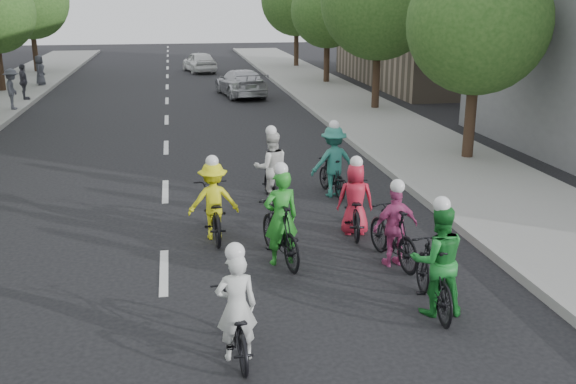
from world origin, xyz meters
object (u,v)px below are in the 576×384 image
object	(u,v)px
cyclist_0	(236,319)
cyclist_1	(436,268)
cyclist_2	(213,207)
cyclist_6	(271,174)
spectator_0	(12,89)
follow_car_trail	(199,62)
cyclist_4	(354,206)
cyclist_3	(394,232)
spectator_2	(40,70)
follow_car_lead	(241,83)
cyclist_5	(280,227)
cyclist_7	(333,166)
spectator_1	(24,82)

from	to	relation	value
cyclist_0	cyclist_1	bearing A→B (deg)	-169.37
cyclist_2	cyclist_6	world-z (taller)	cyclist_6
cyclist_0	spectator_0	size ratio (longest dim) A/B	0.98
cyclist_1	follow_car_trail	xyz separation A→B (m)	(-2.03, 34.20, -0.04)
follow_car_trail	cyclist_2	bearing A→B (deg)	76.49
cyclist_0	cyclist_4	xyz separation A→B (m)	(2.85, 4.32, 0.05)
cyclist_6	cyclist_1	bearing A→B (deg)	102.35
cyclist_3	spectator_2	xyz separation A→B (m)	(-10.79, 26.22, 0.32)
cyclist_2	spectator_0	distance (m)	17.77
cyclist_6	follow_car_trail	xyz separation A→B (m)	(-0.41, 28.24, 0.00)
cyclist_2	follow_car_lead	distance (m)	19.44
cyclist_5	cyclist_1	bearing A→B (deg)	120.31
cyclist_7	spectator_2	distance (m)	24.41
cyclist_4	cyclist_7	world-z (taller)	cyclist_7
spectator_0	spectator_2	distance (m)	8.08
follow_car_trail	spectator_0	world-z (taller)	spectator_0
cyclist_1	spectator_2	size ratio (longest dim) A/B	1.20
cyclist_7	follow_car_trail	bearing A→B (deg)	-95.84
cyclist_1	cyclist_7	xyz separation A→B (m)	(-0.08, 6.16, 0.03)
cyclist_2	follow_car_lead	world-z (taller)	cyclist_2
cyclist_5	cyclist_6	size ratio (longest dim) A/B	1.07
cyclist_3	cyclist_4	size ratio (longest dim) A/B	0.94
cyclist_5	spectator_0	xyz separation A→B (m)	(-8.41, 17.71, 0.32)
cyclist_2	spectator_1	world-z (taller)	spectator_1
follow_car_lead	follow_car_trail	world-z (taller)	follow_car_trail
cyclist_7	follow_car_lead	bearing A→B (deg)	-98.34
cyclist_3	cyclist_6	size ratio (longest dim) A/B	1.01
cyclist_3	cyclist_4	distance (m)	1.71
follow_car_trail	spectator_2	xyz separation A→B (m)	(-8.76, -6.11, 0.27)
cyclist_1	spectator_2	distance (m)	30.10
cyclist_1	cyclist_6	world-z (taller)	cyclist_1
cyclist_1	spectator_2	bearing A→B (deg)	-63.38
cyclist_0	cyclist_4	world-z (taller)	cyclist_0
follow_car_lead	cyclist_3	bearing A→B (deg)	83.25
cyclist_2	cyclist_5	bearing A→B (deg)	124.27
cyclist_7	cyclist_0	bearing A→B (deg)	56.41
cyclist_1	follow_car_trail	world-z (taller)	cyclist_1
cyclist_1	cyclist_3	bearing A→B (deg)	-84.12
cyclist_5	spectator_2	xyz separation A→B (m)	(-8.78, 25.78, 0.26)
cyclist_3	spectator_2	distance (m)	28.35
cyclist_3	cyclist_5	size ratio (longest dim) A/B	0.94
cyclist_0	follow_car_trail	xyz separation A→B (m)	(1.08, 34.95, 0.13)
cyclist_7	cyclist_1	bearing A→B (deg)	80.87
cyclist_0	follow_car_lead	bearing A→B (deg)	-99.16
cyclist_4	spectator_0	xyz separation A→B (m)	(-10.15, 16.45, 0.42)
spectator_0	cyclist_4	bearing A→B (deg)	-153.71
cyclist_6	spectator_1	size ratio (longest dim) A/B	1.13
cyclist_6	cyclist_7	distance (m)	1.56
cyclist_6	follow_car_trail	size ratio (longest dim) A/B	0.47
follow_car_lead	spectator_2	bearing A→B (deg)	-34.09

